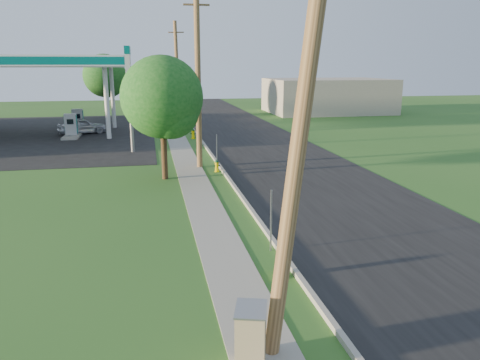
# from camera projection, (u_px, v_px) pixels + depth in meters

# --- Properties ---
(ground_plane) EXTENTS (140.00, 140.00, 0.00)m
(ground_plane) POSITION_uv_depth(u_px,v_px,m) (306.00, 321.00, 10.79)
(ground_plane) COLOR #295A1F
(ground_plane) RESTS_ON ground
(road) EXTENTS (8.00, 120.00, 0.02)m
(road) POSITION_uv_depth(u_px,v_px,m) (329.00, 195.00, 21.14)
(road) COLOR black
(road) RESTS_ON ground
(curb) EXTENTS (0.15, 120.00, 0.15)m
(curb) POSITION_uv_depth(u_px,v_px,m) (242.00, 198.00, 20.38)
(curb) COLOR gray
(curb) RESTS_ON ground
(sidewalk) EXTENTS (1.50, 120.00, 0.03)m
(sidewalk) POSITION_uv_depth(u_px,v_px,m) (203.00, 202.00, 20.07)
(sidewalk) COLOR gray
(sidewalk) RESTS_ON ground
(utility_pole_near) EXTENTS (1.40, 0.32, 9.48)m
(utility_pole_near) POSITION_uv_depth(u_px,v_px,m) (302.00, 118.00, 8.56)
(utility_pole_near) COLOR brown
(utility_pole_near) RESTS_ON ground
(utility_pole_mid) EXTENTS (1.40, 0.32, 9.80)m
(utility_pole_mid) POSITION_uv_depth(u_px,v_px,m) (198.00, 79.00, 25.66)
(utility_pole_mid) COLOR brown
(utility_pole_mid) RESTS_ON ground
(utility_pole_far) EXTENTS (1.40, 0.32, 9.50)m
(utility_pole_far) POSITION_uv_depth(u_px,v_px,m) (177.00, 74.00, 42.84)
(utility_pole_far) COLOR brown
(utility_pole_far) RESTS_ON ground
(sign_post_near) EXTENTS (0.05, 0.04, 2.00)m
(sign_post_near) POSITION_uv_depth(u_px,v_px,m) (271.00, 221.00, 14.59)
(sign_post_near) COLOR gray
(sign_post_near) RESTS_ON ground
(sign_post_mid) EXTENTS (0.05, 0.04, 2.00)m
(sign_post_mid) POSITION_uv_depth(u_px,v_px,m) (217.00, 152.00, 25.83)
(sign_post_mid) COLOR gray
(sign_post_mid) RESTS_ON ground
(sign_post_far) EXTENTS (0.05, 0.04, 2.00)m
(sign_post_far) POSITION_uv_depth(u_px,v_px,m) (195.00, 125.00, 37.45)
(sign_post_far) COLOR gray
(sign_post_far) RESTS_ON ground
(gas_canopy) EXTENTS (18.18, 9.18, 6.40)m
(gas_canopy) POSITION_uv_depth(u_px,v_px,m) (10.00, 62.00, 37.24)
(gas_canopy) COLOR silver
(gas_canopy) RESTS_ON ground
(fuel_pump_ne) EXTENTS (1.20, 3.20, 1.90)m
(fuel_pump_ne) POSITION_uv_depth(u_px,v_px,m) (71.00, 128.00, 37.42)
(fuel_pump_ne) COLOR gray
(fuel_pump_ne) RESTS_ON ground
(fuel_pump_se) EXTENTS (1.20, 3.20, 1.90)m
(fuel_pump_se) POSITION_uv_depth(u_px,v_px,m) (78.00, 122.00, 41.23)
(fuel_pump_se) COLOR gray
(fuel_pump_se) RESTS_ON ground
(price_pylon) EXTENTS (0.34, 2.04, 6.85)m
(price_pylon) POSITION_uv_depth(u_px,v_px,m) (128.00, 69.00, 30.06)
(price_pylon) COLOR gray
(price_pylon) RESTS_ON ground
(distant_building) EXTENTS (14.00, 10.00, 4.00)m
(distant_building) POSITION_uv_depth(u_px,v_px,m) (327.00, 96.00, 56.50)
(distant_building) COLOR gray
(distant_building) RESTS_ON ground
(tree_verge) EXTENTS (4.10, 4.10, 6.21)m
(tree_verge) POSITION_uv_depth(u_px,v_px,m) (164.00, 101.00, 23.09)
(tree_verge) COLOR #352415
(tree_verge) RESTS_ON ground
(tree_lot) EXTENTS (4.48, 4.48, 6.79)m
(tree_lot) POSITION_uv_depth(u_px,v_px,m) (106.00, 77.00, 48.94)
(tree_lot) COLOR #352415
(tree_lot) RESTS_ON ground
(hydrant_near) EXTENTS (0.42, 0.37, 0.81)m
(hydrant_near) POSITION_uv_depth(u_px,v_px,m) (282.00, 264.00, 12.90)
(hydrant_near) COLOR gold
(hydrant_near) RESTS_ON ground
(hydrant_mid) EXTENTS (0.36, 0.32, 0.69)m
(hydrant_mid) POSITION_uv_depth(u_px,v_px,m) (217.00, 166.00, 25.59)
(hydrant_mid) COLOR #DAB907
(hydrant_mid) RESTS_ON ground
(hydrant_far) EXTENTS (0.42, 0.38, 0.82)m
(hydrant_far) POSITION_uv_depth(u_px,v_px,m) (193.00, 134.00, 36.84)
(hydrant_far) COLOR #FFE105
(hydrant_far) RESTS_ON ground
(utility_cabinet) EXTENTS (0.78, 0.90, 1.32)m
(utility_cabinet) POSITION_uv_depth(u_px,v_px,m) (251.00, 339.00, 8.91)
(utility_cabinet) COLOR #9C8D6B
(utility_cabinet) RESTS_ON ground
(car_silver) EXTENTS (4.21, 2.83, 1.33)m
(car_silver) POSITION_uv_depth(u_px,v_px,m) (82.00, 126.00, 39.29)
(car_silver) COLOR silver
(car_silver) RESTS_ON ground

